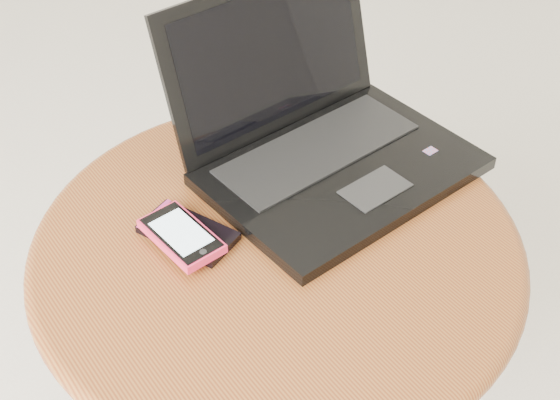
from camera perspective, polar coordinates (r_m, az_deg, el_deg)
table at (r=1.01m, az=-0.20°, el=-7.03°), size 0.61×0.61×0.48m
laptop at (r=1.03m, az=3.04°, el=4.70°), size 0.36×0.32×0.22m
phone_black at (r=0.94m, az=-6.86°, el=-2.41°), size 0.10×0.13×0.01m
phone_pink at (r=0.92m, az=-7.33°, el=-2.64°), size 0.07×0.11×0.01m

